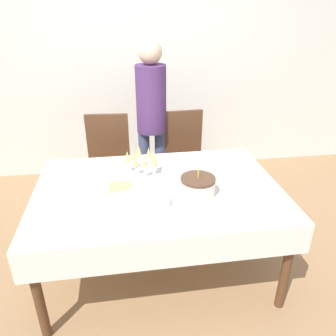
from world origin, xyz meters
TOP-DOWN VIEW (x-y plane):
  - ground_plane at (0.00, 0.00)m, footprint 12.00×12.00m
  - wall_back at (0.00, 1.84)m, footprint 8.00×0.05m
  - dining_table at (0.00, 0.00)m, footprint 1.69×1.14m
  - dining_chair_far_left at (-0.37, 0.89)m, footprint 0.46×0.46m
  - dining_chair_far_right at (0.37, 0.89)m, footprint 0.45×0.45m
  - birthday_cake at (0.25, -0.14)m, footprint 0.23×0.23m
  - champagne_tray at (-0.09, 0.24)m, footprint 0.28×0.28m
  - plate_stack_main at (-0.08, -0.20)m, footprint 0.26×0.26m
  - cake_knife at (0.34, -0.34)m, footprint 0.30×0.03m
  - fork_pile at (-0.23, -0.08)m, footprint 0.18×0.09m
  - napkin_pile at (-0.26, 0.03)m, footprint 0.15×0.15m
  - person_standing at (0.07, 1.00)m, footprint 0.28×0.28m

SIDE VIEW (x-z plane):
  - ground_plane at x=0.00m, z-range 0.00..0.00m
  - dining_chair_far_left at x=-0.37m, z-range 0.05..1.01m
  - dining_chair_far_right at x=0.37m, z-range 0.05..1.01m
  - dining_table at x=0.00m, z-range 0.26..0.99m
  - cake_knife at x=0.34m, z-range 0.72..0.73m
  - napkin_pile at x=-0.26m, z-range 0.72..0.74m
  - fork_pile at x=-0.23m, z-range 0.72..0.74m
  - plate_stack_main at x=-0.08m, z-range 0.72..0.77m
  - birthday_cake at x=0.25m, z-range 0.69..0.89m
  - champagne_tray at x=-0.09m, z-range 0.73..0.91m
  - person_standing at x=0.07m, z-range 0.16..1.77m
  - wall_back at x=0.00m, z-range 0.00..2.70m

